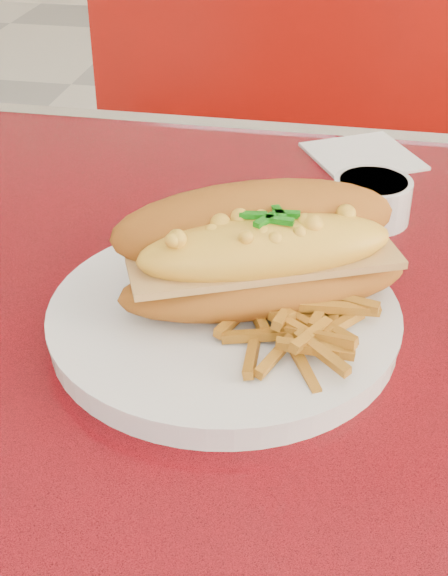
% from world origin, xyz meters
% --- Properties ---
extents(diner_table, '(1.23, 0.83, 0.77)m').
position_xyz_m(diner_table, '(0.00, 0.00, 0.61)').
color(diner_table, red).
rests_on(diner_table, ground).
extents(booth_bench_far, '(1.20, 0.51, 0.90)m').
position_xyz_m(booth_bench_far, '(0.00, 0.81, 0.29)').
color(booth_bench_far, maroon).
rests_on(booth_bench_far, ground).
extents(dinner_plate, '(0.37, 0.37, 0.02)m').
position_xyz_m(dinner_plate, '(-0.14, -0.03, 0.78)').
color(dinner_plate, silver).
rests_on(dinner_plate, diner_table).
extents(mac_hoagie, '(0.26, 0.19, 0.10)m').
position_xyz_m(mac_hoagie, '(-0.12, -0.01, 0.83)').
color(mac_hoagie, '#A65E1A').
rests_on(mac_hoagie, dinner_plate).
extents(fries_pile, '(0.12, 0.11, 0.03)m').
position_xyz_m(fries_pile, '(-0.09, -0.07, 0.80)').
color(fries_pile, '#BC7C20').
rests_on(fries_pile, dinner_plate).
extents(fork, '(0.08, 0.14, 0.00)m').
position_xyz_m(fork, '(-0.08, -0.02, 0.79)').
color(fork, silver).
rests_on(fork, dinner_plate).
extents(gravy_ramekin, '(0.08, 0.08, 0.04)m').
position_xyz_m(gravy_ramekin, '(-0.04, 0.18, 0.79)').
color(gravy_ramekin, silver).
rests_on(gravy_ramekin, diner_table).
extents(sauce_cup_left, '(0.07, 0.07, 0.03)m').
position_xyz_m(sauce_cup_left, '(-0.20, 0.09, 0.79)').
color(sauce_cup_left, black).
rests_on(sauce_cup_left, diner_table).
extents(paper_napkin, '(0.15, 0.15, 0.00)m').
position_xyz_m(paper_napkin, '(-0.05, 0.33, 0.77)').
color(paper_napkin, silver).
rests_on(paper_napkin, diner_table).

